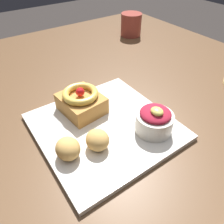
{
  "coord_description": "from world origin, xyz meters",
  "views": [
    {
      "loc": [
        0.33,
        -0.3,
        1.08
      ],
      "look_at": [
        0.03,
        -0.09,
        0.77
      ],
      "focal_mm": 34.5,
      "sensor_mm": 36.0,
      "label": 1
    }
  ],
  "objects_px": {
    "berry_ramekin": "(154,120)",
    "cake_slice": "(81,101)",
    "fritter_front": "(98,140)",
    "coffee_mug": "(131,25)",
    "front_plate": "(105,126)",
    "fritter_middle": "(68,149)"
  },
  "relations": [
    {
      "from": "coffee_mug",
      "to": "cake_slice",
      "type": "bearing_deg",
      "value": -51.31
    },
    {
      "from": "fritter_front",
      "to": "coffee_mug",
      "type": "bearing_deg",
      "value": 135.29
    },
    {
      "from": "front_plate",
      "to": "fritter_middle",
      "type": "bearing_deg",
      "value": -72.45
    },
    {
      "from": "cake_slice",
      "to": "fritter_middle",
      "type": "relative_size",
      "value": 2.13
    },
    {
      "from": "berry_ramekin",
      "to": "fritter_front",
      "type": "height_order",
      "value": "berry_ramekin"
    },
    {
      "from": "front_plate",
      "to": "cake_slice",
      "type": "distance_m",
      "value": 0.08
    },
    {
      "from": "fritter_front",
      "to": "front_plate",
      "type": "bearing_deg",
      "value": 134.22
    },
    {
      "from": "berry_ramekin",
      "to": "coffee_mug",
      "type": "xyz_separation_m",
      "value": [
        -0.5,
        0.34,
        0.01
      ]
    },
    {
      "from": "front_plate",
      "to": "berry_ramekin",
      "type": "distance_m",
      "value": 0.11
    },
    {
      "from": "front_plate",
      "to": "fritter_front",
      "type": "height_order",
      "value": "fritter_front"
    },
    {
      "from": "berry_ramekin",
      "to": "fritter_front",
      "type": "bearing_deg",
      "value": -102.51
    },
    {
      "from": "fritter_front",
      "to": "fritter_middle",
      "type": "height_order",
      "value": "same"
    },
    {
      "from": "front_plate",
      "to": "coffee_mug",
      "type": "height_order",
      "value": "coffee_mug"
    },
    {
      "from": "cake_slice",
      "to": "fritter_front",
      "type": "bearing_deg",
      "value": -14.13
    },
    {
      "from": "front_plate",
      "to": "fritter_middle",
      "type": "distance_m",
      "value": 0.12
    },
    {
      "from": "fritter_middle",
      "to": "cake_slice",
      "type": "bearing_deg",
      "value": 140.47
    },
    {
      "from": "berry_ramekin",
      "to": "cake_slice",
      "type": "bearing_deg",
      "value": -147.13
    },
    {
      "from": "fritter_middle",
      "to": "coffee_mug",
      "type": "height_order",
      "value": "coffee_mug"
    },
    {
      "from": "cake_slice",
      "to": "fritter_front",
      "type": "xyz_separation_m",
      "value": [
        0.12,
        -0.03,
        -0.01
      ]
    },
    {
      "from": "berry_ramekin",
      "to": "fritter_middle",
      "type": "distance_m",
      "value": 0.19
    },
    {
      "from": "front_plate",
      "to": "fritter_front",
      "type": "distance_m",
      "value": 0.07
    },
    {
      "from": "fritter_front",
      "to": "fritter_middle",
      "type": "relative_size",
      "value": 0.98
    }
  ]
}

